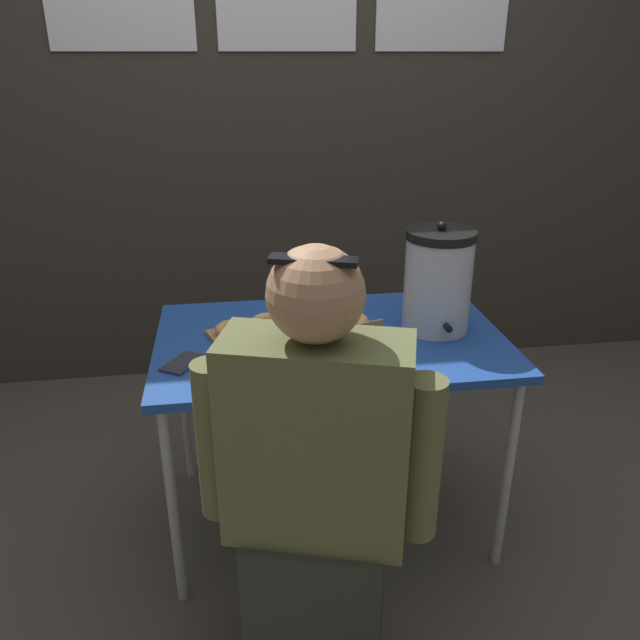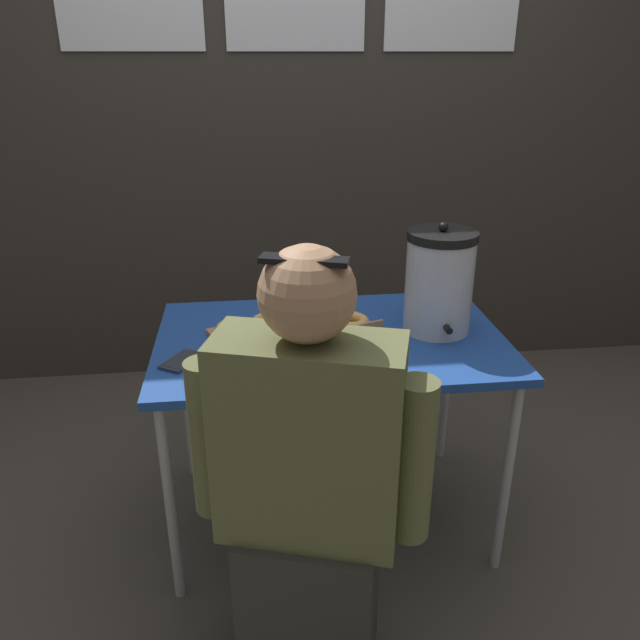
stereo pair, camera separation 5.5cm
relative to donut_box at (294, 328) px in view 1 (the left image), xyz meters
name	(u,v)px [view 1 (the left image)]	position (x,y,z in m)	size (l,w,h in m)	color
ground_plane	(329,514)	(0.12, -0.03, -0.75)	(12.00, 12.00, 0.00)	#4C473F
back_wall	(287,92)	(0.12, 1.25, 0.66)	(6.00, 0.11, 2.80)	#38332D
folding_table	(330,352)	(0.12, -0.03, -0.08)	(1.12, 0.71, 0.73)	#1E479E
donut_box	(294,328)	(0.00, 0.00, 0.00)	(0.58, 0.43, 0.05)	tan
coffee_urn	(438,280)	(0.47, -0.01, 0.15)	(0.22, 0.25, 0.36)	silver
cell_phone	(183,363)	(-0.35, -0.16, -0.02)	(0.14, 0.15, 0.01)	#2D334C
person_seated	(316,494)	(-0.02, -0.62, -0.17)	(0.57, 0.33, 1.21)	#33332D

